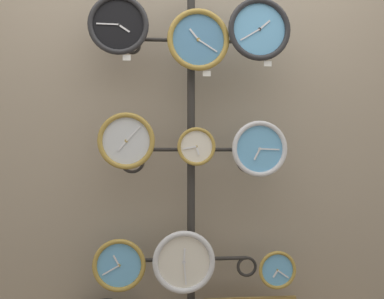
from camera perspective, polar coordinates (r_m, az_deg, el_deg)
name	(u,v)px	position (r m, az deg, el deg)	size (l,w,h in m)	color
shop_wall	(188,103)	(2.55, -0.48, 5.87)	(4.40, 0.04, 2.80)	gray
display_stand	(191,227)	(2.40, -0.12, -9.77)	(0.75, 0.38, 2.02)	#282623
clock_top_left	(118,25)	(2.37, -9.33, 15.35)	(0.31, 0.04, 0.31)	black
clock_top_center	(198,40)	(2.36, 0.80, 13.74)	(0.32, 0.04, 0.32)	#4C84B2
clock_top_right	(259,30)	(2.40, 8.53, 14.83)	(0.33, 0.04, 0.33)	#60A8DB
clock_middle_left	(126,141)	(2.28, -8.35, 1.09)	(0.29, 0.04, 0.29)	silver
clock_middle_center	(196,147)	(2.29, 0.56, 0.38)	(0.20, 0.04, 0.20)	silver
clock_middle_right	(259,149)	(2.34, 8.57, 0.08)	(0.29, 0.04, 0.29)	#60A8DB
clock_bottom_left	(119,265)	(2.35, -9.24, -14.29)	(0.27, 0.04, 0.27)	#60A8DB
clock_bottom_center	(184,262)	(2.32, -1.04, -14.08)	(0.32, 0.04, 0.32)	silver
clock_bottom_right	(277,270)	(2.43, 10.76, -14.77)	(0.20, 0.04, 0.20)	#60A8DB
price_tag_upper	(127,58)	(2.33, -8.29, 11.46)	(0.04, 0.00, 0.03)	white
price_tag_mid	(207,74)	(2.33, 1.89, 9.62)	(0.04, 0.00, 0.03)	white
price_tag_lower	(268,64)	(2.37, 9.59, 10.70)	(0.04, 0.00, 0.03)	white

